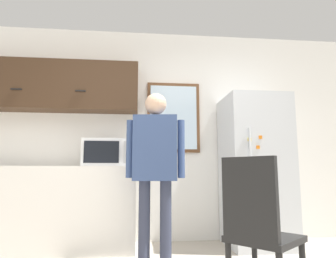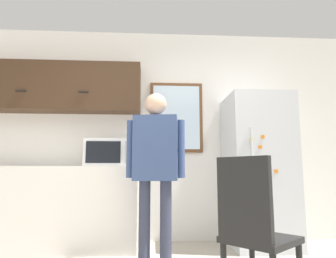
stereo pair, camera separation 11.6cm
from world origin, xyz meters
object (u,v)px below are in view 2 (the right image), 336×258
at_px(person, 155,157).
at_px(chair, 253,226).
at_px(refrigerator, 258,170).
at_px(microwave, 110,153).

xyz_separation_m(person, chair, (0.60, -1.00, -0.48)).
distance_m(person, refrigerator, 1.34).
height_order(refrigerator, chair, refrigerator).
distance_m(microwave, person, 0.75).
bearing_deg(chair, refrigerator, -61.75).
relative_size(microwave, refrigerator, 0.30).
relative_size(person, refrigerator, 0.93).
distance_m(microwave, refrigerator, 1.74).
height_order(person, refrigerator, refrigerator).
distance_m(person, chair, 1.26).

